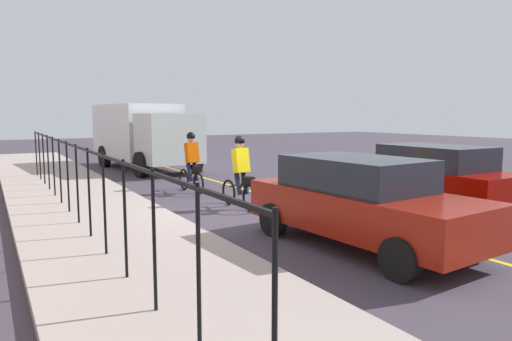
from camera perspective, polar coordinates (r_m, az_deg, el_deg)
ground_plane at (r=11.05m, az=-0.67°, el=-5.29°), size 80.00×80.00×0.00m
lane_line_centre at (r=11.91m, az=6.06°, el=-4.43°), size 36.00×0.12×0.01m
sidewalk at (r=9.85m, az=-18.26°, el=-6.70°), size 40.00×3.20×0.15m
iron_fence at (r=10.56m, az=-21.76°, el=0.59°), size 16.05×0.04×1.60m
cyclist_lead at (r=13.99m, az=-7.91°, el=0.98°), size 1.71×0.37×1.83m
cyclist_follow at (r=11.50m, az=-1.92°, el=-0.21°), size 1.71×0.37×1.83m
patrol_sedan at (r=12.35m, az=20.59°, el=-0.57°), size 4.40×1.93×1.58m
parked_sedan_rear at (r=8.38m, az=12.78°, el=-3.63°), size 4.52×2.17×1.58m
box_truck_background at (r=20.48m, az=-13.72°, el=4.48°), size 6.89×3.02×2.78m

